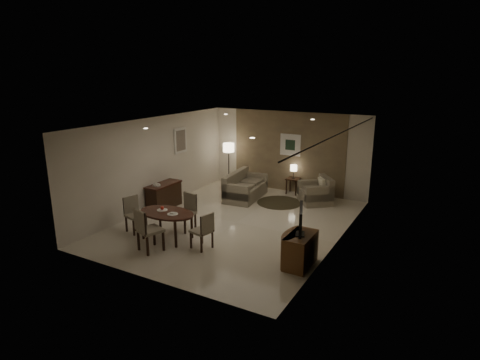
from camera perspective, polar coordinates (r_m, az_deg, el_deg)
The scene contains 31 objects.
room_shell at distance 10.86m, azimuth 0.52°, elevation 1.26°, with size 5.50×7.00×2.70m.
taupe_accent at distance 13.59m, azimuth 6.79°, elevation 4.00°, with size 3.96×0.03×2.70m, color #7F704F.
curtain_wall at distance 9.54m, azimuth 13.59°, elevation -1.36°, with size 0.08×6.70×2.58m, color beige, non-canonical shape.
curtain_rod at distance 9.26m, azimuth 14.10°, elevation 6.49°, with size 0.03×0.03×6.80m, color black.
art_back_frame at distance 13.48m, azimuth 7.18°, elevation 4.98°, with size 0.72×0.03×0.72m, color silver.
art_back_canvas at distance 13.47m, azimuth 7.15°, elevation 4.97°, with size 0.34×0.01×0.34m, color #1B311F.
art_left_frame at distance 12.88m, azimuth -8.46°, elevation 5.59°, with size 0.03×0.60×0.80m, color silver.
art_left_canvas at distance 12.88m, azimuth -8.41°, elevation 5.58°, with size 0.01×0.46×0.64m, color gray.
downlight_nl at distance 9.65m, azimuth -13.27°, elevation 7.15°, with size 0.10×0.10×0.01m, color white.
downlight_nr at distance 8.05m, azimuth 1.76°, elevation 6.00°, with size 0.10×0.10×0.01m, color white.
downlight_fl at distance 12.52m, azimuth -2.05°, elevation 9.32°, with size 0.10×0.10×0.01m, color white.
downlight_fr at distance 11.33m, azimuth 10.29°, elevation 8.47°, with size 0.10×0.10×0.01m, color white.
console_desk at distance 12.18m, azimuth -10.76°, elevation -2.23°, with size 0.48×1.20×0.75m, color #401D14, non-canonical shape.
telephone at distance 11.84m, azimuth -11.78°, elevation -0.64°, with size 0.20×0.14×0.09m, color white, non-canonical shape.
tv_cabinet at distance 8.62m, azimuth 8.57°, elevation -9.83°, with size 0.48×0.90×0.70m, color brown, non-canonical shape.
flat_tv at distance 8.36m, azimuth 8.62°, elevation -5.64°, with size 0.06×0.88×0.60m, color black, non-canonical shape.
dining_table at distance 9.99m, azimuth -10.28°, elevation -6.36°, with size 1.45×0.91×0.68m, color #401D14, non-canonical shape.
chair_near at distance 9.36m, azimuth -12.65°, elevation -6.89°, with size 0.49×0.49×1.02m, color gray, non-canonical shape.
chair_far at distance 10.40m, azimuth -7.89°, elevation -4.60°, with size 0.46×0.46×0.94m, color gray, non-canonical shape.
chair_left at distance 10.53m, azimuth -14.61°, elevation -4.84°, with size 0.43×0.43×0.90m, color gray, non-canonical shape.
chair_right at distance 9.32m, azimuth -5.51°, elevation -7.15°, with size 0.42×0.42×0.88m, color gray, non-canonical shape.
plate_a at distance 10.01m, azimuth -11.00°, elevation -4.21°, with size 0.26×0.26×0.02m, color white.
plate_b at distance 9.70m, azimuth -9.56°, elevation -4.79°, with size 0.26×0.26×0.02m, color white.
fruit_apple at distance 9.99m, azimuth -11.01°, elevation -3.93°, with size 0.09×0.09×0.09m, color red.
napkin at distance 9.69m, azimuth -9.56°, elevation -4.66°, with size 0.12×0.08×0.03m, color white.
round_rug at distance 12.59m, azimuth 5.60°, elevation -3.20°, with size 1.38×1.38×0.01m, color #3C3321.
sofa at distance 12.88m, azimuth 0.80°, elevation -0.80°, with size 0.88×1.77×0.83m, color gray, non-canonical shape.
armchair at distance 12.60m, azimuth 10.68°, elevation -1.45°, with size 0.93×0.87×0.82m, color gray, non-canonical shape.
side_table at distance 13.50m, azimuth 7.54°, elevation -0.83°, with size 0.42×0.42×0.53m, color black, non-canonical shape.
table_lamp at distance 13.38m, azimuth 7.63°, elevation 1.30°, with size 0.22×0.22×0.50m, color #FFEAC1, non-canonical shape.
floor_lamp at distance 14.13m, azimuth -1.61°, elevation 2.14°, with size 0.39×0.39×1.55m, color #FFE5B7, non-canonical shape.
Camera 1 is at (5.06, -8.85, 3.98)m, focal length 30.00 mm.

